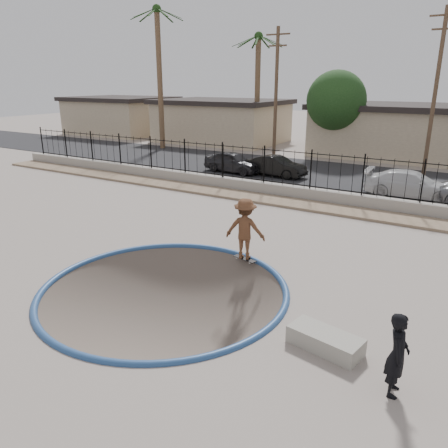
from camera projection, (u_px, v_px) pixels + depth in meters
ground at (319, 213)px, 23.20m from camera, size 120.00×120.00×2.20m
bowl_pit at (164, 290)px, 12.31m from camera, size 6.84×6.84×1.80m
coping_ring at (164, 290)px, 12.31m from camera, size 7.04×7.04×0.20m
rock_strip at (301, 204)px, 20.56m from camera, size 42.00×1.60×0.11m
retaining_wall at (309, 194)px, 21.38m from camera, size 42.00×0.45×0.60m
fence at (311, 170)px, 21.00m from camera, size 40.00×0.04×1.80m
street at (348, 176)px, 26.90m from camera, size 90.00×8.00×0.04m
house_west_far at (121, 115)px, 47.80m from camera, size 10.60×8.60×3.90m
house_west at (222, 120)px, 41.39m from camera, size 11.60×8.60×3.90m
house_center at (385, 129)px, 34.00m from camera, size 10.60×8.60×3.90m
palm_left at (158, 50)px, 35.23m from camera, size 2.30×2.30×11.30m
palm_mid at (258, 66)px, 35.42m from camera, size 2.30×2.30×9.30m
utility_pole_left at (276, 94)px, 30.01m from camera, size 1.70×0.24×9.00m
utility_pole_mid at (435, 92)px, 25.00m from camera, size 1.70×0.24×9.50m
street_tree_left at (336, 101)px, 31.94m from camera, size 4.32×4.32×6.36m
skater at (245, 232)px, 14.00m from camera, size 1.43×1.03×2.00m
skateboard at (245, 259)px, 14.29m from camera, size 0.89×0.41×0.07m
videographer at (397, 355)px, 8.01m from camera, size 0.47×0.65×1.67m
concrete_ledge at (325, 341)px, 9.55m from camera, size 1.70×0.99×0.40m
car_a at (233, 162)px, 27.64m from camera, size 4.00×1.92×1.32m
car_b at (276, 166)px, 26.52m from camera, size 3.80×1.57×1.22m
car_c at (411, 184)px, 21.73m from camera, size 4.56×2.02×1.30m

